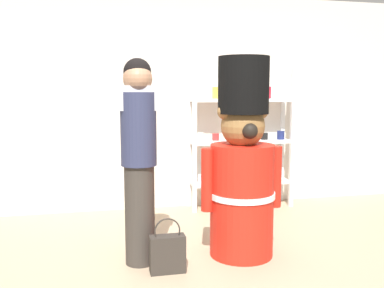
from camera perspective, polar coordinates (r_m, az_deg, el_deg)
ground_plane at (r=3.42m, az=4.10°, el=-17.81°), size 6.40×6.40×0.00m
back_wall at (r=5.24m, az=-2.74°, el=5.60°), size 6.40×0.12×2.60m
merchandise_shelf at (r=5.27m, az=6.60°, el=0.75°), size 1.29×0.35×1.71m
teddy_bear_guard at (r=3.69m, az=6.79°, el=-3.38°), size 0.73×0.58×1.73m
person_shopper at (r=3.49m, az=-7.18°, el=-1.23°), size 0.31×0.29×1.71m
shopping_bag at (r=3.48m, az=-3.33°, el=-14.45°), size 0.28×0.12×0.45m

